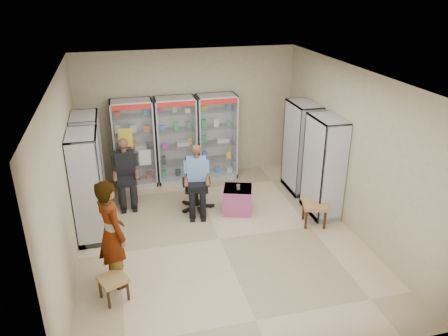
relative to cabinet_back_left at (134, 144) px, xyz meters
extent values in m
plane|color=#C7AE8A|center=(1.30, -2.73, -1.00)|extent=(6.00, 6.00, 0.00)
cube|color=tan|center=(1.30, 0.27, 0.50)|extent=(5.00, 0.02, 3.00)
cube|color=tan|center=(1.30, -5.73, 0.50)|extent=(5.00, 0.02, 3.00)
cube|color=tan|center=(-1.20, -2.73, 0.50)|extent=(0.02, 6.00, 3.00)
cube|color=tan|center=(3.80, -2.73, 0.50)|extent=(0.02, 6.00, 3.00)
cube|color=beige|center=(1.30, -2.73, 2.00)|extent=(5.00, 6.00, 0.02)
cube|color=#A0A4A7|center=(0.00, 0.00, 0.00)|extent=(0.90, 0.50, 2.00)
cube|color=#A7ABAE|center=(0.95, 0.00, 0.00)|extent=(0.90, 0.50, 2.00)
cube|color=#9D9FA4|center=(1.90, 0.00, 0.00)|extent=(0.90, 0.50, 2.00)
cube|color=#A5A8AC|center=(3.53, -1.13, 0.00)|extent=(0.90, 0.50, 2.00)
cube|color=#AAADB1|center=(3.53, -2.23, 0.00)|extent=(0.90, 0.50, 2.00)
cube|color=silver|center=(-0.93, -0.93, 0.00)|extent=(0.90, 0.50, 2.00)
cube|color=#A0A2A6|center=(-0.93, -2.03, 0.00)|extent=(0.90, 0.50, 2.00)
cube|color=#321C13|center=(-0.25, -0.73, -0.53)|extent=(0.42, 0.42, 0.94)
cube|color=black|center=(1.12, -1.46, -0.47)|extent=(0.67, 0.67, 1.06)
cube|color=#AD4580|center=(1.90, -1.81, -0.73)|extent=(0.69, 0.68, 0.53)
cylinder|color=#511106|center=(1.90, -1.87, -0.41)|extent=(0.07, 0.07, 0.11)
cube|color=tan|center=(3.20, -2.65, -0.78)|extent=(0.55, 0.55, 0.44)
cube|color=#976240|center=(-0.60, -3.92, -0.81)|extent=(0.50, 0.50, 0.38)
imported|color=gray|center=(-0.55, -3.52, -0.12)|extent=(0.65, 0.76, 1.76)
camera|label=1|loc=(-0.30, -9.37, 3.39)|focal=35.00mm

